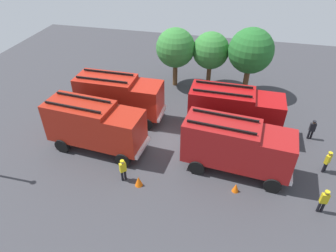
# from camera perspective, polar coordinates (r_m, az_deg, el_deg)

# --- Properties ---
(ground_plane) EXTENTS (49.14, 49.14, 0.00)m
(ground_plane) POSITION_cam_1_polar(r_m,az_deg,el_deg) (23.27, 0.00, -2.80)
(ground_plane) COLOR #38383D
(fire_truck_0) EXTENTS (7.39, 3.28, 3.88)m
(fire_truck_0) POSITION_cam_1_polar(r_m,az_deg,el_deg) (21.92, -13.85, 0.29)
(fire_truck_0) COLOR #A42112
(fire_truck_0) RESTS_ON ground
(fire_truck_1) EXTENTS (7.41, 3.35, 3.88)m
(fire_truck_1) POSITION_cam_1_polar(r_m,az_deg,el_deg) (19.95, 12.95, -3.58)
(fire_truck_1) COLOR maroon
(fire_truck_1) RESTS_ON ground
(fire_truck_2) EXTENTS (7.22, 2.81, 3.88)m
(fire_truck_2) POSITION_cam_1_polar(r_m,az_deg,el_deg) (25.09, -9.32, 5.78)
(fire_truck_2) COLOR #AE2114
(fire_truck_2) RESTS_ON ground
(fire_truck_3) EXTENTS (7.24, 2.86, 3.88)m
(fire_truck_3) POSITION_cam_1_polar(r_m,az_deg,el_deg) (23.51, 12.60, 3.12)
(fire_truck_3) COLOR #A60F10
(fire_truck_3) RESTS_ON ground
(firefighter_0) EXTENTS (0.43, 0.28, 1.73)m
(firefighter_0) POSITION_cam_1_polar(r_m,az_deg,el_deg) (19.87, 27.63, -12.50)
(firefighter_0) COLOR black
(firefighter_0) RESTS_ON ground
(firefighter_1) EXTENTS (0.28, 0.44, 1.69)m
(firefighter_1) POSITION_cam_1_polar(r_m,az_deg,el_deg) (26.74, -3.86, 5.21)
(firefighter_1) COLOR black
(firefighter_1) RESTS_ON ground
(firefighter_2) EXTENTS (0.43, 0.27, 1.67)m
(firefighter_2) POSITION_cam_1_polar(r_m,az_deg,el_deg) (25.45, 25.84, -0.51)
(firefighter_2) COLOR black
(firefighter_2) RESTS_ON ground
(firefighter_3) EXTENTS (0.46, 0.47, 1.70)m
(firefighter_3) POSITION_cam_1_polar(r_m,az_deg,el_deg) (22.74, 28.18, -5.92)
(firefighter_3) COLOR black
(firefighter_3) RESTS_ON ground
(firefighter_4) EXTENTS (0.47, 0.47, 1.69)m
(firefighter_4) POSITION_cam_1_polar(r_m,az_deg,el_deg) (19.74, -8.61, -8.17)
(firefighter_4) COLOR black
(firefighter_4) RESTS_ON ground
(tree_0) EXTENTS (3.75, 3.75, 5.81)m
(tree_0) POSITION_cam_1_polar(r_m,az_deg,el_deg) (29.46, 1.44, 14.69)
(tree_0) COLOR brown
(tree_0) RESTS_ON ground
(tree_1) EXTENTS (3.53, 3.53, 5.47)m
(tree_1) POSITION_cam_1_polar(r_m,az_deg,el_deg) (29.71, 8.18, 14.06)
(tree_1) COLOR brown
(tree_1) RESTS_ON ground
(tree_2) EXTENTS (4.11, 4.11, 6.36)m
(tree_2) POSITION_cam_1_polar(r_m,az_deg,el_deg) (28.73, 15.57, 13.65)
(tree_2) COLOR brown
(tree_2) RESTS_ON ground
(traffic_cone_0) EXTENTS (0.47, 0.47, 0.67)m
(traffic_cone_0) POSITION_cam_1_polar(r_m,az_deg,el_deg) (26.47, 11.02, 2.67)
(traffic_cone_0) COLOR #F2600C
(traffic_cone_0) RESTS_ON ground
(traffic_cone_1) EXTENTS (0.44, 0.44, 0.63)m
(traffic_cone_1) POSITION_cam_1_polar(r_m,az_deg,el_deg) (19.73, 12.81, -11.42)
(traffic_cone_1) COLOR #F2600C
(traffic_cone_1) RESTS_ON ground
(traffic_cone_2) EXTENTS (0.51, 0.51, 0.73)m
(traffic_cone_2) POSITION_cam_1_polar(r_m,az_deg,el_deg) (19.67, -5.63, -10.45)
(traffic_cone_2) COLOR #F2600C
(traffic_cone_2) RESTS_ON ground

